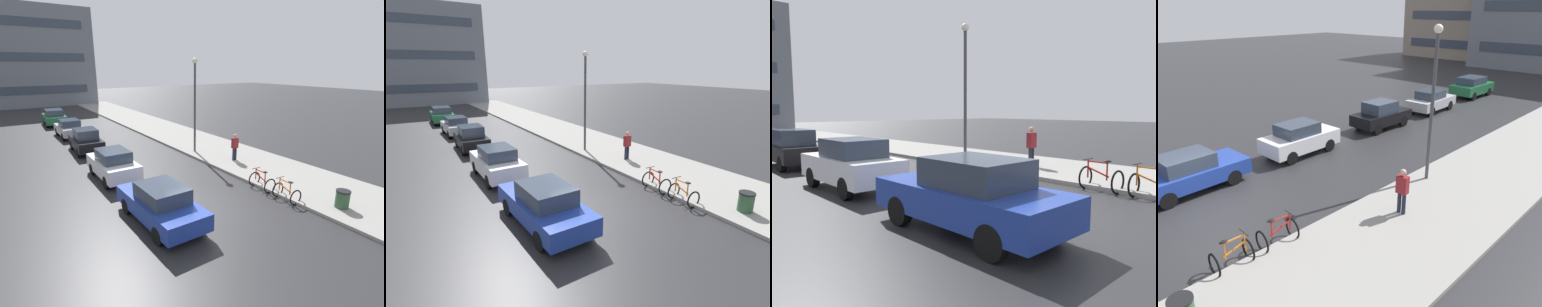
% 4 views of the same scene
% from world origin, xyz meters
% --- Properties ---
extents(ground_plane, '(140.00, 140.00, 0.00)m').
position_xyz_m(ground_plane, '(0.00, 0.00, 0.00)').
color(ground_plane, '#28282B').
extents(sidewalk_kerb, '(4.80, 60.00, 0.14)m').
position_xyz_m(sidewalk_kerb, '(6.00, 10.00, 0.07)').
color(sidewalk_kerb, gray).
rests_on(sidewalk_kerb, ground).
extents(bicycle_nearest, '(0.74, 1.10, 0.98)m').
position_xyz_m(bicycle_nearest, '(3.58, -1.25, 0.39)').
color(bicycle_nearest, black).
rests_on(bicycle_nearest, ground).
extents(bicycle_second, '(0.79, 1.18, 0.98)m').
position_xyz_m(bicycle_second, '(3.61, 0.27, 0.40)').
color(bicycle_second, black).
rests_on(bicycle_second, ground).
extents(car_blue, '(1.93, 4.37, 1.54)m').
position_xyz_m(car_blue, '(-1.95, 0.13, 0.77)').
color(car_blue, navy).
rests_on(car_blue, ground).
extents(car_white, '(1.78, 3.86, 1.60)m').
position_xyz_m(car_white, '(-1.93, 5.60, 0.81)').
color(car_white, silver).
rests_on(car_white, ground).
extents(car_black, '(1.80, 3.82, 1.64)m').
position_xyz_m(car_black, '(-1.80, 11.69, 0.80)').
color(car_black, black).
rests_on(car_black, ground).
extents(pedestrian, '(0.42, 0.28, 1.80)m').
position_xyz_m(pedestrian, '(5.29, 4.25, 1.02)').
color(pedestrian, '#1E2333').
rests_on(pedestrian, ground).
extents(streetlamp, '(0.34, 0.34, 6.25)m').
position_xyz_m(streetlamp, '(4.34, 7.28, 3.75)').
color(streetlamp, '#424247').
rests_on(streetlamp, ground).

